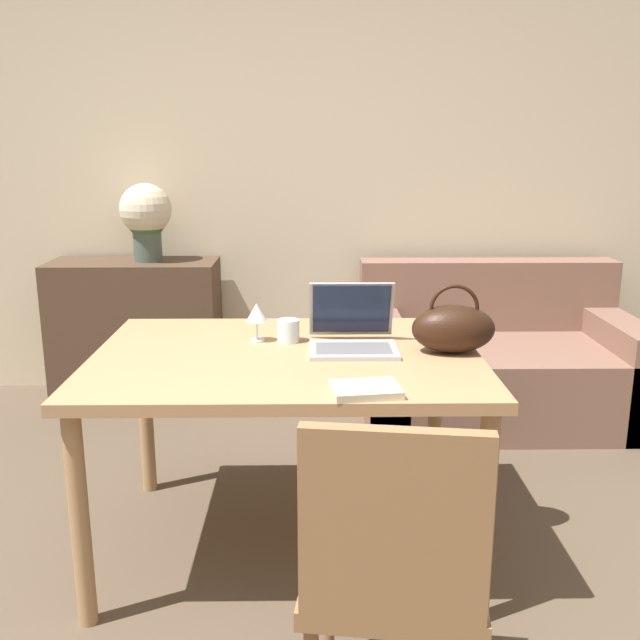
# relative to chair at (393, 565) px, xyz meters

# --- Properties ---
(wall_back) EXTENTS (10.00, 0.06, 2.70)m
(wall_back) POSITION_rel_chair_xyz_m (-0.43, 2.76, 0.86)
(wall_back) COLOR beige
(wall_back) RESTS_ON ground_plane
(dining_table) EXTENTS (1.36, 1.02, 0.76)m
(dining_table) POSITION_rel_chair_xyz_m (-0.28, 0.91, 0.18)
(dining_table) COLOR #A87F56
(dining_table) RESTS_ON ground_plane
(chair) EXTENTS (0.50, 0.50, 0.90)m
(chair) POSITION_rel_chair_xyz_m (0.00, 0.00, 0.00)
(chair) COLOR olive
(chair) RESTS_ON ground_plane
(couch) EXTENTS (1.47, 0.89, 0.82)m
(couch) POSITION_rel_chair_xyz_m (0.83, 2.23, -0.21)
(couch) COLOR #7F5B4C
(couch) RESTS_ON ground_plane
(sideboard) EXTENTS (0.95, 0.40, 0.82)m
(sideboard) POSITION_rel_chair_xyz_m (-1.21, 2.50, -0.08)
(sideboard) COLOR #4C3828
(sideboard) RESTS_ON ground_plane
(laptop) EXTENTS (0.31, 0.32, 0.23)m
(laptop) POSITION_rel_chair_xyz_m (-0.04, 0.99, 0.32)
(laptop) COLOR #ADADB2
(laptop) RESTS_ON dining_table
(drinking_glass) EXTENTS (0.08, 0.08, 0.09)m
(drinking_glass) POSITION_rel_chair_xyz_m (-0.28, 1.05, 0.30)
(drinking_glass) COLOR silver
(drinking_glass) RESTS_ON dining_table
(wine_glass) EXTENTS (0.08, 0.08, 0.14)m
(wine_glass) POSITION_rel_chair_xyz_m (-0.40, 1.06, 0.37)
(wine_glass) COLOR silver
(wine_glass) RESTS_ON dining_table
(handbag) EXTENTS (0.29, 0.17, 0.25)m
(handbag) POSITION_rel_chair_xyz_m (0.31, 0.91, 0.35)
(handbag) COLOR black
(handbag) RESTS_ON dining_table
(flower_vase) EXTENTS (0.29, 0.29, 0.44)m
(flower_vase) POSITION_rel_chair_xyz_m (-1.12, 2.52, 0.58)
(flower_vase) COLOR #47564C
(flower_vase) RESTS_ON sideboard
(book) EXTENTS (0.22, 0.18, 0.02)m
(book) POSITION_rel_chair_xyz_m (-0.03, 0.48, 0.27)
(book) COLOR beige
(book) RESTS_ON dining_table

